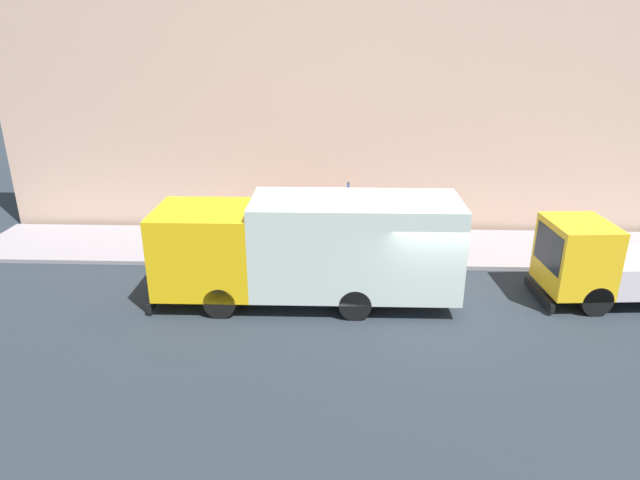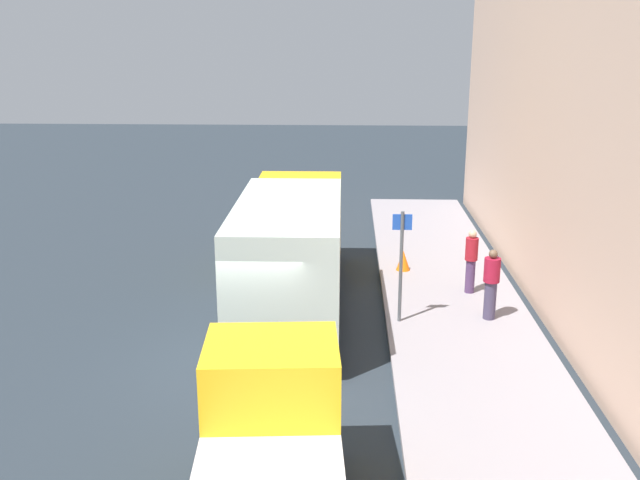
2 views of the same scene
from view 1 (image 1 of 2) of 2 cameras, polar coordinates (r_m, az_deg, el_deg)
ground at (r=15.21m, az=11.65°, el=-7.57°), size 80.00×80.00×0.00m
sidewalk at (r=19.44m, az=9.56°, el=-0.77°), size 3.47×30.00×0.13m
building_facade at (r=20.46m, az=9.61°, el=13.93°), size 0.50×30.00×9.53m
large_utility_truck at (r=15.00m, az=-1.05°, el=-0.66°), size 2.38×8.28×2.97m
small_flatbed_truck at (r=17.29m, az=28.32°, el=-2.27°), size 2.27×5.19×2.33m
pedestrian_walking at (r=19.50m, az=-3.08°, el=2.56°), size 0.45×0.45×1.67m
pedestrian_standing at (r=19.59m, az=2.11°, el=2.65°), size 0.50×0.50×1.69m
traffic_cone_orange at (r=18.48m, az=-8.88°, el=-0.73°), size 0.40×0.40×0.57m
street_sign_post at (r=17.37m, az=2.86°, el=2.54°), size 0.44×0.08×2.63m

